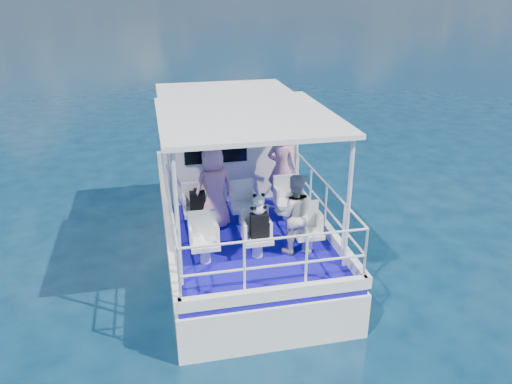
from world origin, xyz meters
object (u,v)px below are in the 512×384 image
at_px(backpack_center, 259,226).
at_px(panda, 259,204).
at_px(passenger_port_fwd, 214,188).
at_px(passenger_stbd_aft, 294,214).

height_order(backpack_center, panda, panda).
bearing_deg(backpack_center, passenger_port_fwd, 113.65).
distance_m(backpack_center, panda, 0.40).
xyz_separation_m(passenger_stbd_aft, backpack_center, (-0.63, -0.07, -0.12)).
bearing_deg(passenger_port_fwd, backpack_center, 95.89).
bearing_deg(passenger_port_fwd, passenger_stbd_aft, 116.16).
bearing_deg(backpack_center, passenger_stbd_aft, 6.42).
distance_m(passenger_stbd_aft, panda, 0.70).
distance_m(passenger_stbd_aft, backpack_center, 0.64).
xyz_separation_m(passenger_stbd_aft, panda, (-0.64, -0.07, 0.28)).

